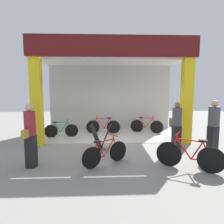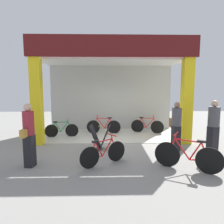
# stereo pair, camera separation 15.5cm
# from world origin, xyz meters

# --- Properties ---
(ground_plane) EXTENTS (20.13, 20.13, 0.00)m
(ground_plane) POSITION_xyz_m (0.00, 0.00, 0.00)
(ground_plane) COLOR gray
(ground_plane) RESTS_ON ground
(shop_facade) EXTENTS (6.26, 3.08, 4.03)m
(shop_facade) POSITION_xyz_m (0.00, 1.48, 2.17)
(shop_facade) COLOR beige
(shop_facade) RESTS_ON ground
(bicycle_inside_0) EXTENTS (1.44, 0.40, 0.79)m
(bicycle_inside_0) POSITION_xyz_m (-2.19, 1.10, 0.32)
(bicycle_inside_0) COLOR black
(bicycle_inside_0) RESTS_ON ground
(bicycle_inside_1) EXTENTS (1.48, 0.56, 0.85)m
(bicycle_inside_1) POSITION_xyz_m (1.70, 1.81, 0.34)
(bicycle_inside_1) COLOR black
(bicycle_inside_1) RESTS_ON ground
(bicycle_inside_2) EXTENTS (1.59, 0.44, 0.87)m
(bicycle_inside_2) POSITION_xyz_m (-0.36, 1.72, 0.35)
(bicycle_inside_2) COLOR black
(bicycle_inside_2) RESTS_ON ground
(bicycle_parked_0) EXTENTS (1.27, 0.92, 0.84)m
(bicycle_parked_0) POSITION_xyz_m (-0.32, -2.14, 0.34)
(bicycle_parked_0) COLOR black
(bicycle_parked_0) RESTS_ON ground
(bicycle_parked_1) EXTENTS (1.55, 0.92, 0.97)m
(bicycle_parked_1) POSITION_xyz_m (1.92, -2.58, 0.39)
(bicycle_parked_1) COLOR black
(bicycle_parked_1) RESTS_ON ground
(sandwich_board_sign) EXTENTS (0.77, 0.56, 0.88)m
(sandwich_board_sign) POSITION_xyz_m (-0.46, -0.68, 0.44)
(sandwich_board_sign) COLOR black
(sandwich_board_sign) RESTS_ON ground
(pedestrian_0) EXTENTS (0.36, 0.63, 1.68)m
(pedestrian_0) POSITION_xyz_m (2.18, -0.82, 0.87)
(pedestrian_0) COLOR black
(pedestrian_0) RESTS_ON ground
(pedestrian_1) EXTENTS (0.35, 0.55, 1.76)m
(pedestrian_1) POSITION_xyz_m (-2.36, -2.23, 0.90)
(pedestrian_1) COLOR black
(pedestrian_1) RESTS_ON ground
(pedestrian_2) EXTENTS (0.49, 0.49, 1.77)m
(pedestrian_2) POSITION_xyz_m (3.30, -1.19, 0.92)
(pedestrian_2) COLOR black
(pedestrian_2) RESTS_ON ground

